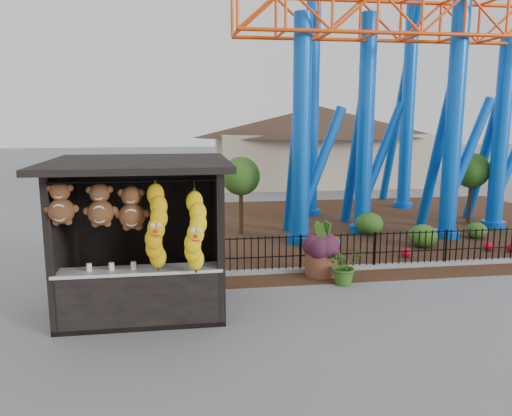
{
  "coord_description": "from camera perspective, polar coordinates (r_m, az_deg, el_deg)",
  "views": [
    {
      "loc": [
        -2.16,
        -9.06,
        3.94
      ],
      "look_at": [
        -0.58,
        1.5,
        2.0
      ],
      "focal_mm": 35.0,
      "sensor_mm": 36.0,
      "label": 1
    }
  ],
  "objects": [
    {
      "name": "ground",
      "position": [
        10.11,
        4.64,
        -12.67
      ],
      "size": [
        120.0,
        120.0,
        0.0
      ],
      "primitive_type": "plane",
      "color": "slate",
      "rests_on": "ground"
    },
    {
      "name": "mulch_bed",
      "position": [
        18.56,
        11.1,
        -2.12
      ],
      "size": [
        18.0,
        12.0,
        0.02
      ],
      "primitive_type": "cube",
      "color": "#331E11",
      "rests_on": "ground"
    },
    {
      "name": "curb",
      "position": [
        14.09,
        17.92,
        -6.2
      ],
      "size": [
        18.0,
        0.18,
        0.12
      ],
      "primitive_type": "cube",
      "color": "gray",
      "rests_on": "ground"
    },
    {
      "name": "prize_booth",
      "position": [
        10.26,
        -13.0,
        -3.5
      ],
      "size": [
        3.5,
        3.4,
        3.12
      ],
      "color": "black",
      "rests_on": "ground"
    },
    {
      "name": "picket_fence",
      "position": [
        14.39,
        21.24,
        -4.24
      ],
      "size": [
        12.2,
        0.06,
        1.0
      ],
      "primitive_type": null,
      "color": "black",
      "rests_on": "ground"
    },
    {
      "name": "roller_coaster",
      "position": [
        18.92,
        14.91,
        17.57
      ],
      "size": [
        11.0,
        6.37,
        10.82
      ],
      "color": "blue",
      "rests_on": "ground"
    },
    {
      "name": "terracotta_planter",
      "position": [
        12.77,
        7.41,
        -6.23
      ],
      "size": [
        1.04,
        1.04,
        0.65
      ],
      "primitive_type": "cylinder",
      "rotation": [
        0.0,
        0.0,
        -0.4
      ],
      "color": "brown",
      "rests_on": "ground"
    },
    {
      "name": "planter_foliage",
      "position": [
        12.6,
        7.48,
        -3.4
      ],
      "size": [
        0.7,
        0.7,
        0.64
      ],
      "primitive_type": "ellipsoid",
      "color": "#381627",
      "rests_on": "terracotta_planter"
    },
    {
      "name": "potted_plant",
      "position": [
        12.18,
        10.07,
        -6.46
      ],
      "size": [
        0.96,
        0.88,
        0.93
      ],
      "primitive_type": "imported",
      "rotation": [
        0.0,
        0.0,
        0.21
      ],
      "color": "#2F5A1A",
      "rests_on": "ground"
    },
    {
      "name": "landscaping",
      "position": [
        16.79,
        17.09,
        -2.56
      ],
      "size": [
        7.95,
        3.46,
        0.75
      ],
      "color": "#2B5418",
      "rests_on": "mulch_bed"
    },
    {
      "name": "pavilion",
      "position": [
        30.2,
        7.26,
        8.57
      ],
      "size": [
        15.0,
        15.0,
        4.8
      ],
      "color": "#BFAD8C",
      "rests_on": "ground"
    }
  ]
}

